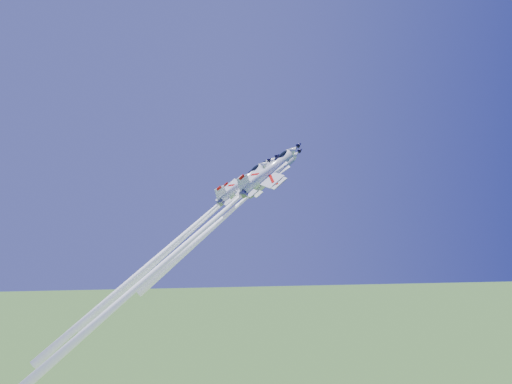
{
  "coord_description": "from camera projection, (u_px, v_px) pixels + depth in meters",
  "views": [
    {
      "loc": [
        -12.28,
        -124.78,
        86.69
      ],
      "look_at": [
        0.0,
        0.0,
        82.22
      ],
      "focal_mm": 40.0,
      "sensor_mm": 36.0,
      "label": 1
    }
  ],
  "objects": [
    {
      "name": "jet_right",
      "position": [
        175.0,
        254.0,
        111.18
      ],
      "size": [
        50.55,
        25.36,
        51.62
      ],
      "rotation": [
        0.69,
        0.17,
        -1.13
      ],
      "color": "white"
    },
    {
      "name": "jet_slot",
      "position": [
        167.0,
        249.0,
        116.12
      ],
      "size": [
        42.98,
        21.59,
        43.73
      ],
      "rotation": [
        0.69,
        0.17,
        -1.13
      ],
      "color": "white"
    },
    {
      "name": "jet_lead",
      "position": [
        229.0,
        213.0,
        124.06
      ],
      "size": [
        34.11,
        17.33,
        33.71
      ],
      "rotation": [
        0.69,
        0.17,
        -1.13
      ],
      "color": "white"
    },
    {
      "name": "jet_left",
      "position": [
        190.0,
        232.0,
        124.88
      ],
      "size": [
        40.42,
        20.4,
        40.64
      ],
      "rotation": [
        0.69,
        0.17,
        -1.13
      ],
      "color": "white"
    }
  ]
}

